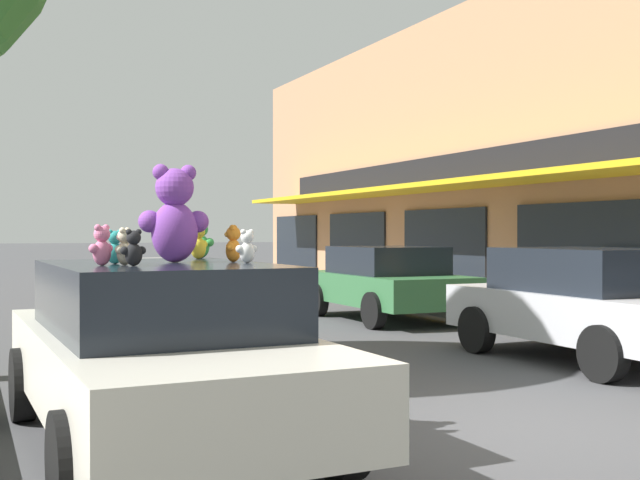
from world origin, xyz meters
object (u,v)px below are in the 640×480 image
(teddy_bear_yellow, at_px, (198,242))
(teddy_bear_pink, at_px, (102,246))
(teddy_bear_giant, at_px, (174,215))
(parked_car_far_right, at_px, (387,281))
(teddy_bear_green, at_px, (201,240))
(teddy_bear_white, at_px, (247,247))
(teddy_bear_orange, at_px, (233,244))
(plush_art_car, at_px, (160,349))
(parked_car_far_center, at_px, (587,302))
(teddy_bear_black, at_px, (134,248))
(teddy_bear_teal, at_px, (115,247))
(teddy_bear_cream, at_px, (125,247))

(teddy_bear_yellow, xyz_separation_m, teddy_bear_pink, (-1.09, -1.20, -0.01))
(teddy_bear_yellow, bearing_deg, teddy_bear_pink, 18.66)
(teddy_bear_giant, height_order, teddy_bear_pink, teddy_bear_giant)
(teddy_bear_giant, distance_m, parked_car_far_right, 9.76)
(teddy_bear_green, height_order, teddy_bear_white, teddy_bear_green)
(teddy_bear_giant, relative_size, teddy_bear_orange, 2.60)
(plush_art_car, relative_size, teddy_bear_white, 16.82)
(teddy_bear_pink, distance_m, parked_car_far_center, 7.24)
(teddy_bear_yellow, bearing_deg, teddy_bear_black, 28.22)
(plush_art_car, bearing_deg, teddy_bear_teal, 175.91)
(teddy_bear_teal, xyz_separation_m, teddy_bear_black, (0.06, -0.47, 0.00))
(teddy_bear_yellow, height_order, teddy_bear_pink, teddy_bear_yellow)
(teddy_bear_pink, relative_size, parked_car_far_center, 0.08)
(teddy_bear_cream, distance_m, parked_car_far_right, 10.38)
(teddy_bear_green, xyz_separation_m, teddy_bear_white, (0.02, -1.36, -0.05))
(parked_car_far_center, height_order, parked_car_far_right, parked_car_far_center)
(teddy_bear_cream, bearing_deg, teddy_bear_black, 48.56)
(teddy_bear_giant, bearing_deg, teddy_bear_cream, 43.33)
(teddy_bear_green, relative_size, teddy_bear_teal, 1.35)
(teddy_bear_cream, bearing_deg, teddy_bear_yellow, 178.65)
(teddy_bear_pink, relative_size, teddy_bear_white, 1.13)
(plush_art_car, xyz_separation_m, teddy_bear_yellow, (0.58, 0.92, 0.87))
(teddy_bear_giant, relative_size, parked_car_far_center, 0.20)
(plush_art_car, height_order, teddy_bear_giant, teddy_bear_giant)
(plush_art_car, distance_m, teddy_bear_teal, 0.92)
(teddy_bear_yellow, relative_size, teddy_bear_pink, 1.06)
(teddy_bear_giant, distance_m, teddy_bear_pink, 0.84)
(plush_art_car, xyz_separation_m, teddy_bear_cream, (-0.34, -0.29, 0.85))
(plush_art_car, bearing_deg, teddy_bear_yellow, 56.15)
(teddy_bear_green, xyz_separation_m, teddy_bear_yellow, (-0.09, -0.21, -0.02))
(teddy_bear_green, xyz_separation_m, parked_car_far_center, (5.66, 0.80, -0.88))
(teddy_bear_orange, xyz_separation_m, parked_car_far_center, (5.69, 1.92, -0.85))
(teddy_bear_cream, distance_m, teddy_bear_teal, 0.30)
(teddy_bear_cream, relative_size, parked_car_far_center, 0.07)
(teddy_bear_white, distance_m, parked_car_far_right, 9.72)
(parked_car_far_center, relative_size, parked_car_far_right, 1.01)
(teddy_bear_yellow, xyz_separation_m, parked_car_far_right, (5.75, 6.71, -0.89))
(plush_art_car, xyz_separation_m, parked_car_far_center, (6.33, 1.93, 0.01))
(teddy_bear_teal, distance_m, teddy_bear_yellow, 1.30)
(teddy_bear_green, bearing_deg, teddy_bear_white, 136.19)
(teddy_bear_orange, bearing_deg, plush_art_car, -60.56)
(teddy_bear_teal, relative_size, parked_car_far_right, 0.07)
(teddy_bear_black, bearing_deg, teddy_bear_teal, -94.99)
(teddy_bear_pink, distance_m, teddy_bear_orange, 1.18)
(teddy_bear_cream, distance_m, teddy_bear_white, 1.02)
(teddy_bear_white, bearing_deg, teddy_bear_cream, -12.66)
(teddy_bear_yellow, bearing_deg, teddy_bear_teal, 14.71)
(teddy_bear_green, bearing_deg, teddy_bear_pink, 95.73)
(teddy_bear_black, relative_size, teddy_bear_yellow, 0.83)
(teddy_bear_teal, height_order, teddy_bear_orange, teddy_bear_orange)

